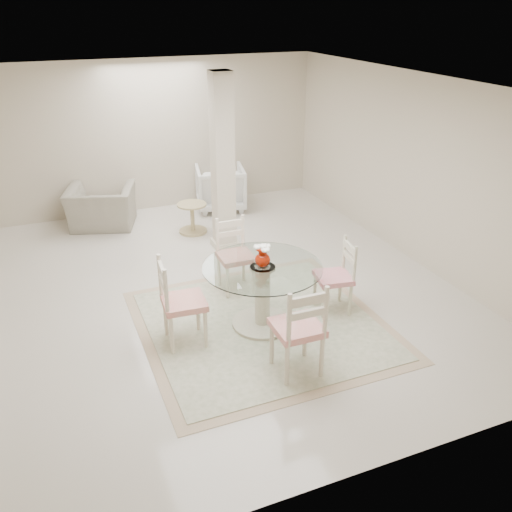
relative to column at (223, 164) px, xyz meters
name	(u,v)px	position (x,y,z in m)	size (l,w,h in m)	color
ground	(222,288)	(-0.50, -1.30, -1.35)	(7.00, 7.00, 0.00)	beige
room_shell	(218,156)	(-0.50, -1.30, 0.51)	(6.02, 7.02, 2.71)	beige
column	(223,164)	(0.00, 0.00, 0.00)	(0.30, 0.30, 2.70)	beige
area_rug	(262,325)	(-0.36, -2.39, -1.34)	(2.88, 2.88, 0.02)	tan
dining_table	(262,296)	(-0.36, -2.39, -0.94)	(1.40, 1.40, 0.81)	beige
red_vase	(263,256)	(-0.36, -2.39, -0.41)	(0.21, 0.20, 0.27)	#A51A05
dining_chair_east	(339,271)	(0.66, -2.42, -0.79)	(0.49, 0.49, 1.05)	beige
dining_chair_north	(234,250)	(-0.34, -1.37, -0.77)	(0.45, 0.45, 1.10)	#F7E8CB
dining_chair_west	(177,296)	(-1.38, -2.37, -0.73)	(0.50, 0.50, 1.17)	#F1E3C6
dining_chair_south	(301,324)	(-0.37, -3.42, -0.71)	(0.49, 0.49, 1.21)	beige
recliner_taupe	(101,207)	(-1.68, 1.59, -0.99)	(1.09, 0.95, 0.71)	gray
armchair_white	(220,188)	(0.51, 1.67, -0.94)	(0.87, 0.89, 0.81)	silver
side_table	(192,219)	(-0.31, 0.76, -1.11)	(0.49, 0.49, 0.51)	tan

